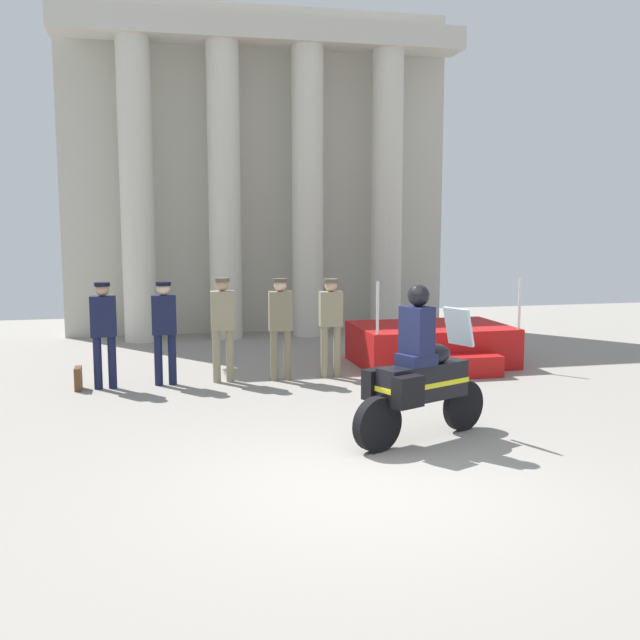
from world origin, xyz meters
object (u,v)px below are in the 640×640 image
at_px(officer_in_row_0, 104,326).
at_px(briefcase_on_ground, 78,379).
at_px(officer_in_row_4, 331,319).
at_px(reviewing_stand, 432,346).
at_px(officer_in_row_1, 164,325).
at_px(officer_in_row_2, 223,321).
at_px(officer_in_row_3, 280,321).
at_px(motorcycle_with_rider, 419,377).

bearing_deg(officer_in_row_0, briefcase_on_ground, 1.20).
bearing_deg(briefcase_on_ground, officer_in_row_4, 0.56).
bearing_deg(officer_in_row_0, officer_in_row_4, -175.63).
distance_m(reviewing_stand, officer_in_row_1, 4.91).
xyz_separation_m(officer_in_row_2, briefcase_on_ground, (-2.28, -0.05, -0.83)).
height_order(officer_in_row_2, briefcase_on_ground, officer_in_row_2).
bearing_deg(briefcase_on_ground, officer_in_row_2, 1.35).
bearing_deg(officer_in_row_1, officer_in_row_2, -176.09).
bearing_deg(reviewing_stand, officer_in_row_2, -170.95).
xyz_separation_m(officer_in_row_3, officer_in_row_4, (0.87, 0.05, -0.01)).
relative_size(officer_in_row_1, briefcase_on_ground, 4.65).
height_order(officer_in_row_0, motorcycle_with_rider, motorcycle_with_rider).
bearing_deg(briefcase_on_ground, officer_in_row_0, -2.29).
bearing_deg(reviewing_stand, officer_in_row_1, -172.60).
relative_size(officer_in_row_0, motorcycle_with_rider, 0.86).
distance_m(reviewing_stand, officer_in_row_3, 3.10).
bearing_deg(officer_in_row_2, reviewing_stand, -167.46).
bearing_deg(officer_in_row_2, officer_in_row_0, 5.64).
xyz_separation_m(reviewing_stand, officer_in_row_4, (-2.08, -0.63, 0.64)).
height_order(reviewing_stand, officer_in_row_0, officer_in_row_0).
bearing_deg(officer_in_row_2, officer_in_row_3, 179.52).
bearing_deg(officer_in_row_1, briefcase_on_ground, 5.48).
xyz_separation_m(officer_in_row_2, motorcycle_with_rider, (1.95, -3.85, -0.22)).
xyz_separation_m(officer_in_row_1, motorcycle_with_rider, (2.88, -3.84, -0.19)).
bearing_deg(motorcycle_with_rider, officer_in_row_0, 111.15).
distance_m(officer_in_row_4, motorcycle_with_rider, 3.84).
bearing_deg(officer_in_row_0, motorcycle_with_rider, 138.79).
bearing_deg(officer_in_row_1, officer_in_row_3, -178.30).
bearing_deg(officer_in_row_0, officer_in_row_1, -172.63).
distance_m(reviewing_stand, officer_in_row_0, 5.83).
distance_m(officer_in_row_1, motorcycle_with_rider, 4.81).
relative_size(reviewing_stand, officer_in_row_4, 1.66).
height_order(reviewing_stand, officer_in_row_3, officer_in_row_3).
relative_size(officer_in_row_0, officer_in_row_2, 0.98).
distance_m(officer_in_row_0, officer_in_row_4, 3.68).
bearing_deg(officer_in_row_4, officer_in_row_1, 3.35).
height_order(motorcycle_with_rider, briefcase_on_ground, motorcycle_with_rider).
bearing_deg(officer_in_row_4, motorcycle_with_rider, 95.57).
xyz_separation_m(officer_in_row_0, briefcase_on_ground, (-0.41, 0.02, -0.81)).
xyz_separation_m(officer_in_row_1, briefcase_on_ground, (-1.35, -0.05, -0.81)).
bearing_deg(officer_in_row_4, officer_in_row_3, 6.90).
bearing_deg(officer_in_row_3, officer_in_row_1, 1.70).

